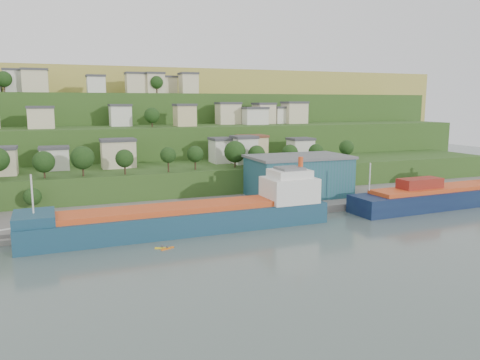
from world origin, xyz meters
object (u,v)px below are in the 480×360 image
cargo_ship_far (455,196)px  kayak_orange (167,248)px  warehouse (298,176)px  cargo_ship_near (193,219)px

cargo_ship_far → kayak_orange: bearing=-175.3°
cargo_ship_far → kayak_orange: 92.37m
cargo_ship_far → kayak_orange: size_ratio=21.53×
warehouse → cargo_ship_far: bearing=-26.5°
cargo_ship_near → warehouse: (39.98, 20.72, 5.38)m
cargo_ship_near → warehouse: cargo_ship_near is taller
cargo_ship_near → warehouse: bearing=26.0°
warehouse → kayak_orange: bearing=-146.1°
warehouse → kayak_orange: size_ratio=9.94×
cargo_ship_near → cargo_ship_far: bearing=-1.7°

